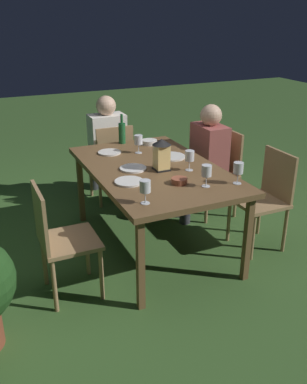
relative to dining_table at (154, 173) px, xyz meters
name	(u,v)px	position (x,y,z in m)	size (l,w,h in m)	color
ground_plane	(154,245)	(0.00, 0.00, -0.70)	(16.00, 16.00, 0.00)	#385B28
dining_table	(154,173)	(0.00, 0.00, 0.00)	(1.67, 1.03, 0.75)	brown
chair_side_left_a	(266,195)	(-0.38, -0.91, -0.21)	(0.42, 0.40, 0.87)	#9E7A51
chair_head_far	(112,160)	(1.09, 0.00, -0.21)	(0.40, 0.42, 0.87)	#9E7A51
person_in_cream	(106,141)	(1.28, 0.00, -0.06)	(0.48, 0.38, 1.15)	white
chair_side_right_a	(59,237)	(-0.38, 0.91, -0.21)	(0.42, 0.40, 0.87)	#9E7A51
chair_side_left_b	(219,168)	(0.38, -0.91, -0.21)	(0.42, 0.40, 0.87)	#9E7A51
person_in_rust	(203,157)	(0.38, -0.71, -0.06)	(0.38, 0.47, 1.15)	#9E4C47
lantern_centerpiece	(162,153)	(-0.09, -0.03, 0.20)	(0.15, 0.15, 0.27)	black
green_bottle_on_table	(122,132)	(0.77, -0.01, 0.16)	(0.07, 0.07, 0.29)	#1E5B2D
wine_glass_a	(207,172)	(-0.55, -0.18, 0.17)	(0.08, 0.08, 0.17)	silver
wine_glass_b	(145,187)	(-0.64, 0.35, 0.17)	(0.08, 0.08, 0.17)	silver
wine_glass_c	(238,169)	(-0.60, -0.43, 0.17)	(0.08, 0.08, 0.17)	silver
wine_glass_d	(138,141)	(0.41, -0.04, 0.17)	(0.08, 0.08, 0.17)	silver
wine_glass_e	(190,157)	(-0.19, -0.24, 0.17)	(0.08, 0.08, 0.17)	silver
plate_a	(133,168)	(0.03, 0.17, 0.06)	(0.22, 0.22, 0.01)	white
plate_b	(171,157)	(0.18, -0.25, 0.06)	(0.26, 0.26, 0.01)	silver
plate_c	(129,182)	(-0.24, 0.31, 0.06)	(0.22, 0.22, 0.01)	white
plate_d	(109,152)	(0.52, 0.21, 0.06)	(0.21, 0.21, 0.01)	silver
bowl_olives	(179,181)	(-0.42, -0.03, 0.08)	(0.12, 0.12, 0.04)	#9E5138
bowl_bread	(149,142)	(0.63, -0.24, 0.08)	(0.15, 0.15, 0.04)	silver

